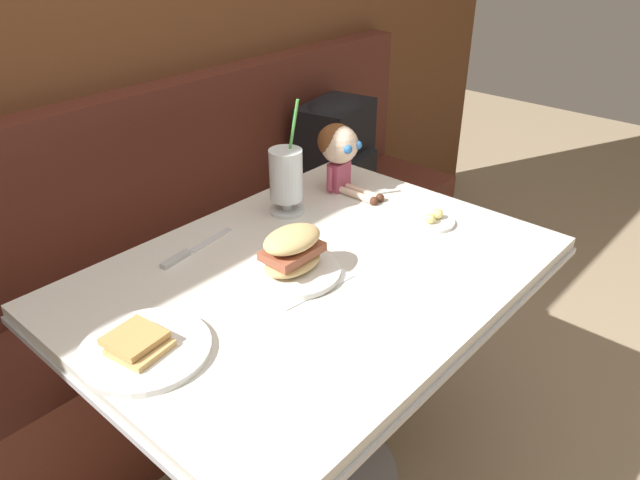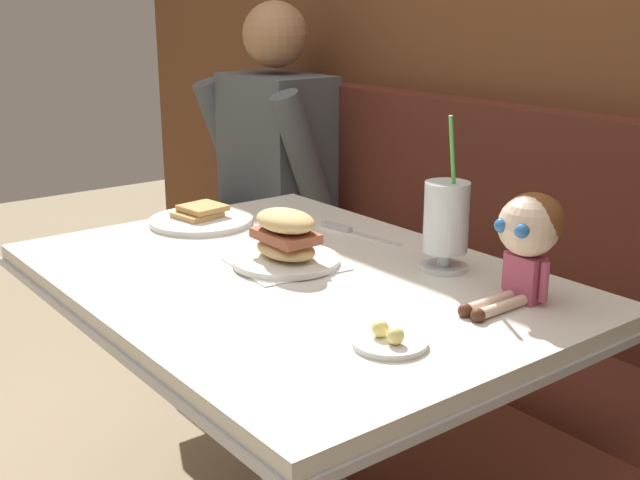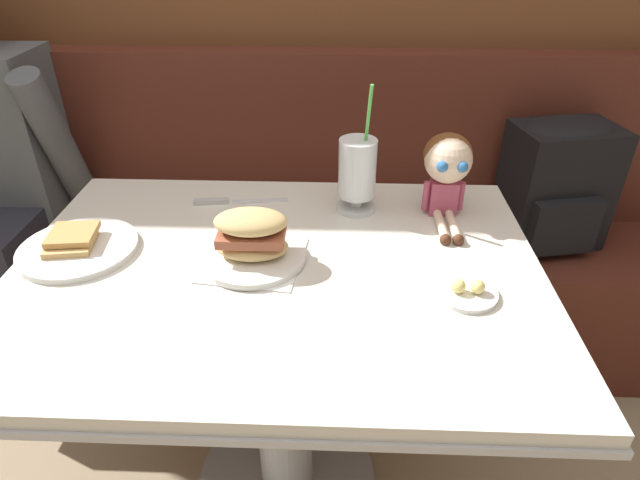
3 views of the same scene
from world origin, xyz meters
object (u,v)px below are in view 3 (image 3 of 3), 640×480
Objects in this scene: milkshake_glass at (357,172)px; sandwich_plate at (252,242)px; butter_saucer at (466,291)px; backpack at (558,181)px; butter_knife at (225,201)px; seated_doll at (448,164)px; toast_plate at (77,246)px.

milkshake_glass is 0.32m from sandwich_plate.
backpack is at bearing 58.42° from butter_saucer.
sandwich_plate is at bearing -66.66° from butter_knife.
seated_doll is at bearing -3.36° from butter_knife.
toast_plate is 1.12× the size of sandwich_plate.
milkshake_glass is 1.44× the size of seated_doll.
toast_plate is 0.84m from seated_doll.
toast_plate is at bearing 176.84° from sandwich_plate.
seated_doll is (0.43, 0.22, 0.08)m from sandwich_plate.
backpack is at bearing 24.51° from toast_plate.
sandwich_plate is 1.04m from backpack.
milkshake_glass is 1.34× the size of butter_knife.
milkshake_glass reaches higher than sandwich_plate.
milkshake_glass reaches higher than butter_saucer.
sandwich_plate is (0.39, -0.02, 0.03)m from toast_plate.
butter_saucer is 0.81m from backpack.
milkshake_glass reaches higher than butter_knife.
seated_doll reaches higher than butter_saucer.
seated_doll is at bearing -3.13° from milkshake_glass.
butter_knife is at bearing 176.50° from milkshake_glass.
sandwich_plate is at bearing -145.45° from backpack.
toast_plate is 1.06× the size of butter_knife.
sandwich_plate is (-0.22, -0.23, -0.05)m from milkshake_glass.
backpack is at bearing 29.15° from milkshake_glass.
milkshake_glass is 0.34m from butter_knife.
sandwich_plate is at bearing -3.16° from toast_plate.
toast_plate reaches higher than butter_knife.
milkshake_glass is at bearing 176.87° from seated_doll.
butter_saucer is 0.55× the size of seated_doll.
toast_plate is 0.39m from sandwich_plate.
sandwich_plate reaches higher than backpack.
backpack is (0.85, 0.58, -0.13)m from sandwich_plate.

